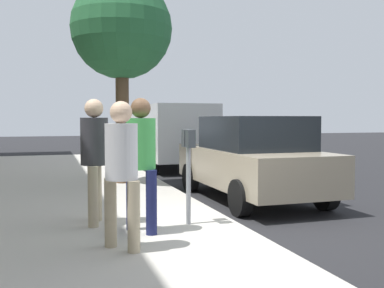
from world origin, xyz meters
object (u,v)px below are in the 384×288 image
parking_meter (188,156)px  parked_sedan_near (252,158)px  parked_van_far (170,132)px  street_tree (122,30)px  pedestrian_at_meter (141,152)px  pedestrian_bystander (121,162)px  parking_officer (94,149)px

parking_meter → parked_sedan_near: (2.23, -2.09, -0.27)m
parked_van_far → street_tree: 5.52m
pedestrian_at_meter → pedestrian_bystander: size_ratio=1.04×
parking_meter → pedestrian_bystander: (-1.00, 1.15, 0.04)m
parking_officer → parked_sedan_near: bearing=41.0°
parking_meter → pedestrian_at_meter: 0.81m
pedestrian_at_meter → parked_van_far: bearing=41.5°
parking_meter → parked_van_far: (8.89, -2.09, 0.09)m
parked_sedan_near → parked_van_far: bearing=0.0°
street_tree → parked_sedan_near: bearing=-135.6°
parked_sedan_near → parked_van_far: parked_van_far is taller
parking_officer → parked_van_far: parked_van_far is taller
pedestrian_at_meter → parked_sedan_near: pedestrian_at_meter is taller
parking_officer → parking_meter: bearing=-5.1°
pedestrian_bystander → street_tree: (5.62, -0.90, 2.65)m
street_tree → parking_meter: bearing=-176.9°
parking_meter → street_tree: 5.35m
pedestrian_bystander → parked_sedan_near: bearing=8.7°
parked_sedan_near → street_tree: (2.38, 2.34, 2.96)m
pedestrian_bystander → parking_meter: bearing=4.8°
parked_sedan_near → street_tree: bearing=44.4°
pedestrian_bystander → street_tree: 6.28m
parking_officer → street_tree: bearing=88.8°
pedestrian_at_meter → parking_officer: parking_officer is taller
parking_meter → street_tree: (4.61, 0.25, 2.69)m
parked_van_far → street_tree: bearing=151.3°
pedestrian_bystander → parked_sedan_near: (3.23, -3.24, -0.31)m
parked_sedan_near → parking_meter: bearing=136.9°
parked_sedan_near → pedestrian_at_meter: bearing=131.1°
pedestrian_at_meter → parked_van_far: parked_van_far is taller
pedestrian_at_meter → street_tree: street_tree is taller
parking_meter → parked_sedan_near: bearing=-43.1°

